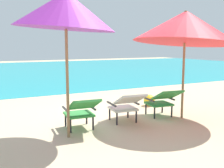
{
  "coord_description": "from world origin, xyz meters",
  "views": [
    {
      "loc": [
        -2.69,
        -5.01,
        1.61
      ],
      "look_at": [
        0.0,
        0.23,
        0.75
      ],
      "focal_mm": 42.39,
      "sensor_mm": 36.0,
      "label": 1
    }
  ],
  "objects_px": {
    "beach_umbrella_right": "(185,27)",
    "beach_ball": "(149,100)",
    "lounge_chair_left": "(81,110)",
    "lounge_chair_center": "(126,104)",
    "lounge_chair_right": "(163,100)",
    "beach_umbrella_left": "(66,10)"
  },
  "relations": [
    {
      "from": "lounge_chair_left",
      "to": "lounge_chair_center",
      "type": "height_order",
      "value": "same"
    },
    {
      "from": "beach_umbrella_left",
      "to": "beach_ball",
      "type": "height_order",
      "value": "beach_umbrella_left"
    },
    {
      "from": "lounge_chair_center",
      "to": "beach_ball",
      "type": "bearing_deg",
      "value": 39.42
    },
    {
      "from": "lounge_chair_left",
      "to": "lounge_chair_center",
      "type": "relative_size",
      "value": 0.99
    },
    {
      "from": "beach_umbrella_left",
      "to": "beach_umbrella_right",
      "type": "relative_size",
      "value": 0.92
    },
    {
      "from": "lounge_chair_left",
      "to": "lounge_chair_right",
      "type": "distance_m",
      "value": 1.96
    },
    {
      "from": "lounge_chair_left",
      "to": "beach_umbrella_right",
      "type": "bearing_deg",
      "value": -4.69
    },
    {
      "from": "lounge_chair_center",
      "to": "lounge_chair_right",
      "type": "relative_size",
      "value": 0.99
    },
    {
      "from": "beach_umbrella_left",
      "to": "beach_ball",
      "type": "relative_size",
      "value": 8.57
    },
    {
      "from": "lounge_chair_right",
      "to": "beach_umbrella_left",
      "type": "xyz_separation_m",
      "value": [
        -2.29,
        -0.28,
        1.78
      ]
    },
    {
      "from": "lounge_chair_center",
      "to": "lounge_chair_right",
      "type": "distance_m",
      "value": 0.96
    },
    {
      "from": "lounge_chair_center",
      "to": "lounge_chair_right",
      "type": "height_order",
      "value": "same"
    },
    {
      "from": "beach_umbrella_left",
      "to": "lounge_chair_left",
      "type": "bearing_deg",
      "value": 35.01
    },
    {
      "from": "beach_umbrella_right",
      "to": "lounge_chair_center",
      "type": "bearing_deg",
      "value": 170.66
    },
    {
      "from": "lounge_chair_left",
      "to": "beach_umbrella_right",
      "type": "height_order",
      "value": "beach_umbrella_right"
    },
    {
      "from": "lounge_chair_left",
      "to": "beach_umbrella_left",
      "type": "relative_size",
      "value": 0.36
    },
    {
      "from": "lounge_chair_left",
      "to": "lounge_chair_right",
      "type": "xyz_separation_m",
      "value": [
        1.96,
        0.05,
        0.0
      ]
    },
    {
      "from": "lounge_chair_right",
      "to": "beach_umbrella_right",
      "type": "distance_m",
      "value": 1.66
    },
    {
      "from": "beach_ball",
      "to": "lounge_chair_right",
      "type": "bearing_deg",
      "value": -110.79
    },
    {
      "from": "lounge_chair_right",
      "to": "beach_umbrella_right",
      "type": "xyz_separation_m",
      "value": [
        0.35,
        -0.24,
        1.6
      ]
    },
    {
      "from": "beach_umbrella_right",
      "to": "beach_ball",
      "type": "height_order",
      "value": "beach_umbrella_right"
    },
    {
      "from": "lounge_chair_center",
      "to": "beach_ball",
      "type": "height_order",
      "value": "lounge_chair_center"
    }
  ]
}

